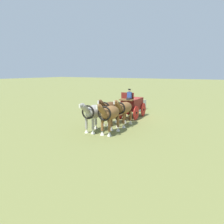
# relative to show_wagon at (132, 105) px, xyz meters

# --- Properties ---
(ground_plane) EXTENTS (220.00, 220.00, 0.00)m
(ground_plane) POSITION_rel_show_wagon_xyz_m (-0.14, -0.02, -1.22)
(ground_plane) COLOR olive
(show_wagon) EXTENTS (5.66, 1.90, 2.82)m
(show_wagon) POSITION_rel_show_wagon_xyz_m (0.00, 0.00, 0.00)
(show_wagon) COLOR maroon
(show_wagon) RESTS_ON ground
(draft_horse_rear_near) EXTENTS (3.22, 1.11, 2.28)m
(draft_horse_rear_near) POSITION_rel_show_wagon_xyz_m (3.44, 0.96, 0.18)
(draft_horse_rear_near) COLOR brown
(draft_horse_rear_near) RESTS_ON ground
(draft_horse_rear_off) EXTENTS (3.22, 1.06, 2.23)m
(draft_horse_rear_off) POSITION_rel_show_wagon_xyz_m (3.57, -0.34, 0.15)
(draft_horse_rear_off) COLOR brown
(draft_horse_rear_off) RESTS_ON ground
(draft_horse_lead_near) EXTENTS (3.14, 1.18, 2.29)m
(draft_horse_lead_near) POSITION_rel_show_wagon_xyz_m (6.02, 1.19, 0.20)
(draft_horse_lead_near) COLOR brown
(draft_horse_lead_near) RESTS_ON ground
(draft_horse_lead_off) EXTENTS (3.01, 1.16, 2.28)m
(draft_horse_lead_off) POSITION_rel_show_wagon_xyz_m (6.14, -0.10, 0.18)
(draft_horse_lead_off) COLOR #9E998E
(draft_horse_lead_off) RESTS_ON ground
(sponsor_banner) EXTENTS (3.20, 0.09, 1.10)m
(sponsor_banner) POSITION_rel_show_wagon_xyz_m (-3.90, -0.82, -0.67)
(sponsor_banner) COLOR silver
(sponsor_banner) RESTS_ON ground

